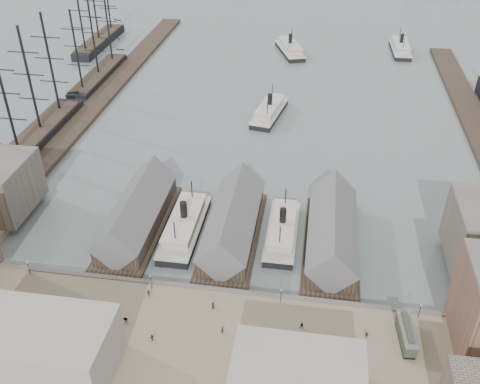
% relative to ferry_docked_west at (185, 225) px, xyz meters
% --- Properties ---
extents(ground, '(900.00, 900.00, 0.00)m').
position_rel_ferry_docked_west_xyz_m(ground, '(13.00, -17.05, -2.45)').
color(ground, '#546261').
rests_on(ground, ground).
extents(quay, '(180.00, 30.00, 2.00)m').
position_rel_ferry_docked_west_xyz_m(quay, '(13.00, -37.05, -1.45)').
color(quay, '#7B6C52').
rests_on(quay, ground).
extents(seawall, '(180.00, 1.20, 2.30)m').
position_rel_ferry_docked_west_xyz_m(seawall, '(13.00, -22.25, -1.30)').
color(seawall, '#59544C').
rests_on(seawall, ground).
extents(west_wharf, '(10.00, 220.00, 1.60)m').
position_rel_ferry_docked_west_xyz_m(west_wharf, '(-55.00, 82.95, -1.65)').
color(west_wharf, '#2D231C').
rests_on(west_wharf, ground).
extents(east_wharf, '(10.00, 180.00, 1.60)m').
position_rel_ferry_docked_west_xyz_m(east_wharf, '(91.00, 72.95, -1.65)').
color(east_wharf, '#2D231C').
rests_on(east_wharf, ground).
extents(ferry_shed_west, '(14.00, 42.00, 12.60)m').
position_rel_ferry_docked_west_xyz_m(ferry_shed_west, '(-13.00, -0.17, 2.19)').
color(ferry_shed_west, '#2D231C').
rests_on(ferry_shed_west, ground).
extents(ferry_shed_center, '(14.00, 42.00, 12.60)m').
position_rel_ferry_docked_west_xyz_m(ferry_shed_center, '(13.00, -0.17, 2.19)').
color(ferry_shed_center, '#2D231C').
rests_on(ferry_shed_center, ground).
extents(ferry_shed_east, '(14.00, 42.00, 12.60)m').
position_rel_ferry_docked_west_xyz_m(ferry_shed_east, '(39.00, -0.17, 2.19)').
color(ferry_shed_east, '#2D231C').
rests_on(ferry_shed_east, ground).
extents(street_bldg_west, '(30.00, 16.00, 12.00)m').
position_rel_ferry_docked_west_xyz_m(street_bldg_west, '(-17.00, -49.05, 5.55)').
color(street_bldg_west, gray).
rests_on(street_bldg_west, quay).
extents(lamp_post_far_w, '(0.44, 0.44, 3.92)m').
position_rel_ferry_docked_west_xyz_m(lamp_post_far_w, '(-32.00, -24.05, 2.26)').
color(lamp_post_far_w, black).
rests_on(lamp_post_far_w, quay).
extents(lamp_post_near_w, '(0.44, 0.44, 3.92)m').
position_rel_ferry_docked_west_xyz_m(lamp_post_near_w, '(-2.00, -24.05, 2.26)').
color(lamp_post_near_w, black).
rests_on(lamp_post_near_w, quay).
extents(lamp_post_near_e, '(0.44, 0.44, 3.92)m').
position_rel_ferry_docked_west_xyz_m(lamp_post_near_e, '(28.00, -24.05, 2.26)').
color(lamp_post_near_e, black).
rests_on(lamp_post_near_e, quay).
extents(lamp_post_far_e, '(0.44, 0.44, 3.92)m').
position_rel_ferry_docked_west_xyz_m(lamp_post_far_e, '(58.00, -24.05, 2.26)').
color(lamp_post_far_e, black).
rests_on(lamp_post_far_e, quay).
extents(ferry_docked_west, '(8.79, 29.28, 10.46)m').
position_rel_ferry_docked_west_xyz_m(ferry_docked_west, '(0.00, 0.00, 0.00)').
color(ferry_docked_west, black).
rests_on(ferry_docked_west, ground).
extents(ferry_docked_east, '(7.99, 26.63, 9.51)m').
position_rel_ferry_docked_west_xyz_m(ferry_docked_east, '(26.00, 2.35, -0.22)').
color(ferry_docked_east, black).
rests_on(ferry_docked_east, ground).
extents(ferry_open_near, '(12.76, 28.09, 9.67)m').
position_rel_ferry_docked_west_xyz_m(ferry_open_near, '(14.66, 75.69, -0.18)').
color(ferry_open_near, black).
rests_on(ferry_open_near, ground).
extents(ferry_open_mid, '(17.48, 29.64, 10.15)m').
position_rel_ferry_docked_west_xyz_m(ferry_open_mid, '(16.87, 148.87, -0.07)').
color(ferry_open_mid, black).
rests_on(ferry_open_mid, ground).
extents(ferry_open_far, '(8.94, 27.43, 9.72)m').
position_rel_ferry_docked_west_xyz_m(ferry_open_far, '(70.96, 158.46, -0.17)').
color(ferry_open_far, black).
rests_on(ferry_open_far, ground).
extents(sailing_ship_near, '(9.74, 67.10, 40.05)m').
position_rel_ferry_docked_west_xyz_m(sailing_ship_near, '(-63.03, 37.39, 0.49)').
color(sailing_ship_near, black).
rests_on(sailing_ship_near, ground).
extents(sailing_ship_mid, '(8.59, 49.64, 35.32)m').
position_rel_ferry_docked_west_xyz_m(sailing_ship_mid, '(-63.13, 100.16, 0.08)').
color(sailing_ship_mid, black).
rests_on(sailing_ship_mid, ground).
extents(sailing_ship_far, '(9.08, 50.46, 37.34)m').
position_rel_ferry_docked_west_xyz_m(sailing_ship_far, '(-80.65, 145.84, 0.25)').
color(sailing_ship_far, black).
rests_on(sailing_ship_far, ground).
extents(tram, '(3.67, 10.73, 3.75)m').
position_rel_ferry_docked_west_xyz_m(tram, '(54.48, -31.11, 1.47)').
color(tram, black).
rests_on(tram, quay).
extents(horse_cart_left, '(4.81, 2.48, 1.57)m').
position_rel_ferry_docked_west_xyz_m(horse_cart_left, '(-28.99, -34.92, 0.35)').
color(horse_cart_left, black).
rests_on(horse_cart_left, quay).
extents(horse_cart_center, '(4.92, 1.53, 1.70)m').
position_rel_ferry_docked_west_xyz_m(horse_cart_center, '(-5.52, -35.27, 0.40)').
color(horse_cart_center, black).
rests_on(horse_cart_center, quay).
extents(horse_cart_right, '(4.80, 2.27, 1.69)m').
position_rel_ferry_docked_west_xyz_m(horse_cart_right, '(34.27, -35.92, 0.39)').
color(horse_cart_right, black).
rests_on(horse_cart_right, quay).
extents(pedestrian_0, '(0.58, 0.72, 1.77)m').
position_rel_ferry_docked_west_xyz_m(pedestrian_0, '(-32.68, -31.47, 0.44)').
color(pedestrian_0, black).
rests_on(pedestrian_0, quay).
extents(pedestrian_1, '(0.85, 0.69, 1.66)m').
position_rel_ferry_docked_west_xyz_m(pedestrian_1, '(-23.65, -36.98, 0.38)').
color(pedestrian_1, black).
rests_on(pedestrian_1, quay).
extents(pedestrian_2, '(1.21, 0.76, 1.78)m').
position_rel_ferry_docked_west_xyz_m(pedestrian_2, '(-1.86, -26.81, 0.44)').
color(pedestrian_2, black).
rests_on(pedestrian_2, quay).
extents(pedestrian_3, '(0.96, 1.08, 1.76)m').
position_rel_ferry_docked_west_xyz_m(pedestrian_3, '(2.65, -39.12, 0.43)').
color(pedestrian_3, black).
rests_on(pedestrian_3, quay).
extents(pedestrian_4, '(0.83, 0.96, 1.66)m').
position_rel_ferry_docked_west_xyz_m(pedestrian_4, '(13.30, -28.18, 0.38)').
color(pedestrian_4, black).
rests_on(pedestrian_4, quay).
extents(pedestrian_5, '(0.73, 0.80, 1.79)m').
position_rel_ferry_docked_west_xyz_m(pedestrian_5, '(16.64, -34.89, 0.44)').
color(pedestrian_5, black).
rests_on(pedestrian_5, quay).
extents(pedestrian_6, '(0.95, 0.82, 1.70)m').
position_rel_ferry_docked_west_xyz_m(pedestrian_6, '(33.14, -31.10, 0.40)').
color(pedestrian_6, black).
rests_on(pedestrian_6, quay).
extents(pedestrian_7, '(1.21, 0.95, 1.65)m').
position_rel_ferry_docked_west_xyz_m(pedestrian_7, '(43.55, -42.19, 0.37)').
color(pedestrian_7, black).
rests_on(pedestrian_7, quay).
extents(pedestrian_8, '(0.95, 0.45, 1.57)m').
position_rel_ferry_docked_west_xyz_m(pedestrian_8, '(46.66, -31.42, 0.34)').
color(pedestrian_8, black).
rests_on(pedestrian_8, quay).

